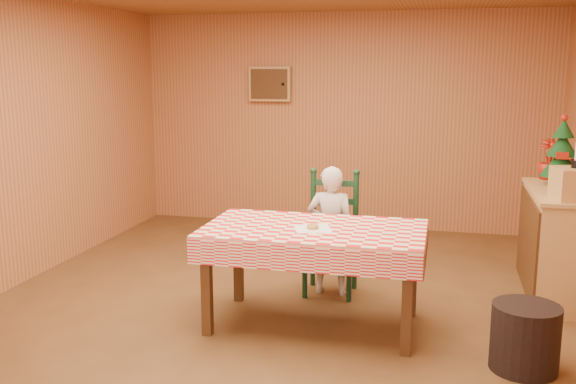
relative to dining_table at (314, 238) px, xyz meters
The scene contains 12 objects.
ground 0.78m from the dining_table, 146.25° to the left, with size 6.00×6.00×0.00m, color brown.
cabin_walls 1.39m from the dining_table, 112.35° to the left, with size 5.10×6.05×2.65m.
dining_table is the anchor object (origin of this frame).
ladder_chair 0.81m from the dining_table, 90.00° to the left, with size 0.44×0.40×1.08m.
seated_child 0.74m from the dining_table, 90.00° to the left, with size 0.41×0.27×1.12m, color silver.
napkin 0.10m from the dining_table, 90.00° to the right, with size 0.26×0.26×0.00m, color white.
donut 0.11m from the dining_table, 90.00° to the right, with size 0.09×0.09×0.03m, color #BE8E44.
shelf_unit 2.22m from the dining_table, 30.55° to the left, with size 0.54×1.24×0.93m.
crate 2.08m from the dining_table, 20.72° to the left, with size 0.30×0.30×0.25m, color tan.
christmas_tree 2.41m from the dining_table, 35.68° to the left, with size 0.34×0.34×0.62m.
flower_arrangement 2.54m from the dining_table, 41.94° to the left, with size 0.21×0.21×0.37m, color #9D1D0E.
storage_bin 1.60m from the dining_table, 15.14° to the right, with size 0.44×0.44×0.44m, color black.
Camera 1 is at (1.22, -4.76, 1.93)m, focal length 40.00 mm.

